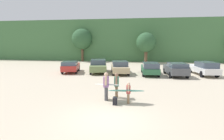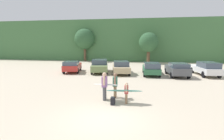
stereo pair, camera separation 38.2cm
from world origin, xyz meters
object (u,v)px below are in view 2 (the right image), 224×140
Objects in this scene: parked_car_forest_green at (151,68)px; parked_car_white at (206,68)px; parked_car_tan at (121,67)px; parked_car_olive_green at (100,66)px; backpack_dropped at (113,101)px; parked_car_dark_gray at (177,69)px; surfboard_teal at (124,91)px; parked_car_red at (72,66)px; person_companion at (115,84)px; person_child at (126,92)px; person_adult at (105,84)px; surfboard_white at (106,85)px.

parked_car_white is (5.99, 0.76, 0.05)m from parked_car_forest_green.
parked_car_forest_green is at bearing -107.53° from parked_car_tan.
parked_car_olive_green is 12.27m from backpack_dropped.
surfboard_teal is (-4.64, -10.18, -0.04)m from parked_car_dark_gray.
person_companion reaches higher than parked_car_red.
parked_car_dark_gray is 11.13m from person_child.
person_adult is at bearing -160.96° from parked_car_red.
person_adult is 0.13m from surfboard_white.
surfboard_teal is (7.75, -10.80, 0.00)m from parked_car_red.
parked_car_tan is 9.50m from parked_car_white.
parked_car_tan is 1.02× the size of parked_car_forest_green.
parked_car_tan is at bearing -87.08° from surfboard_teal.
parked_car_red is 13.27m from backpack_dropped.
backpack_dropped is (-8.49, -11.58, -0.60)m from parked_car_white.
parked_car_forest_green is 10.58m from person_child.
parked_car_tan is at bearing -102.44° from parked_car_red.
surfboard_white is (-9.11, -10.63, 0.16)m from parked_car_white.
person_companion is 3.69× the size of backpack_dropped.
parked_car_red is at bearing 85.17° from parked_car_forest_green.
parked_car_red is 2.40× the size of person_adult.
person_adult is 1.08× the size of person_companion.
parked_car_tan is (2.73, -0.45, -0.06)m from parked_car_olive_green.
person_child is (-1.75, -10.43, -0.05)m from parked_car_forest_green.
parked_car_dark_gray reaches higher than parked_car_red.
backpack_dropped is (-0.76, -0.39, -0.50)m from person_child.
backpack_dropped is (-2.50, -10.82, -0.55)m from parked_car_forest_green.
surfboard_teal is at bearing 118.91° from person_companion.
parked_car_forest_green is 0.94× the size of parked_car_white.
surfboard_teal is (-7.86, -11.19, -0.06)m from parked_car_white.
person_adult is 0.80× the size of surfboard_teal.
person_companion is at bearing 132.10° from parked_car_white.
surfboard_white is at bearing 131.85° from parked_car_white.
parked_car_forest_green is 2.60× the size of person_adult.
parked_car_olive_green is 11.10× the size of backpack_dropped.
person_adult is 3.97× the size of backpack_dropped.
parked_car_red is 9.53× the size of backpack_dropped.
person_child reaches higher than surfboard_teal.
person_adult reaches higher than parked_car_olive_green.
parked_car_forest_green is 2.80× the size of person_companion.
surfboard_white is at bearing -27.82° from person_child.
person_child is 1.38m from person_companion.
parked_car_forest_green is at bearing -105.01° from parked_car_red.
parked_car_tan is at bearing 84.54° from parked_car_white.
parked_car_red is 12.14m from surfboard_white.
parked_car_olive_green is at bearing -74.50° from surfboard_teal.
surfboard_teal is (-0.13, -0.00, 0.04)m from person_child.
parked_car_tan is 2.66× the size of person_adult.
person_adult is at bearing 143.03° from parked_car_dark_gray.
parked_car_forest_green is 10.48m from person_adult.
person_adult is 0.85m from person_companion.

